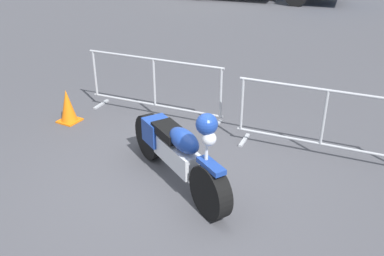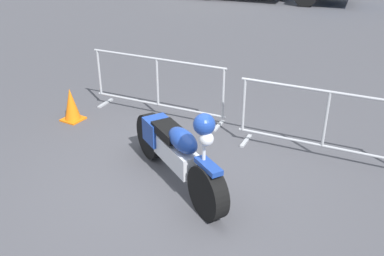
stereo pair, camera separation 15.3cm
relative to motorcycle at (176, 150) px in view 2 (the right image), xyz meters
The scene contains 5 objects.
ground_plane 0.51m from the motorcycle, 115.87° to the right, with size 120.00×120.00×0.00m, color #424247.
motorcycle is the anchor object (origin of this frame).
crowd_barrier_near 2.23m from the motorcycle, 131.53° to the left, with size 2.56×0.69×1.07m.
crowd_barrier_far 2.23m from the motorcycle, 48.46° to the left, with size 2.56×0.69×1.07m.
traffic_cone 2.74m from the motorcycle, 165.06° to the left, with size 0.34×0.34×0.59m.
Camera 2 is at (2.75, -3.95, 3.24)m, focal length 40.00 mm.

